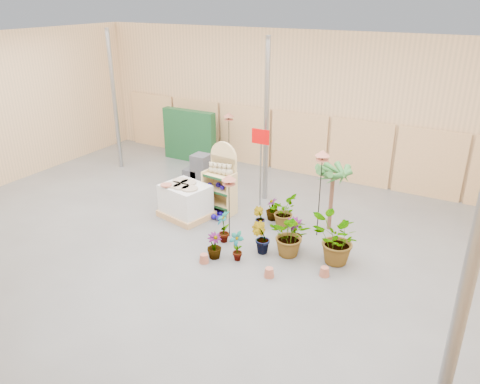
% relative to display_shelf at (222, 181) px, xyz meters
% --- Properties ---
extents(room, '(15.20, 12.10, 4.70)m').
position_rel_display_shelf_xyz_m(room, '(0.62, -1.26, 1.33)').
color(room, '#565656').
rests_on(room, ground).
extents(display_shelf, '(0.86, 0.59, 1.94)m').
position_rel_display_shelf_xyz_m(display_shelf, '(0.00, 0.00, 0.00)').
color(display_shelf, '#DBBC7A').
rests_on(display_shelf, ground).
extents(teddy_bears, '(0.72, 0.20, 0.32)m').
position_rel_display_shelf_xyz_m(teddy_bears, '(0.03, -0.09, 0.34)').
color(teddy_bears, tan).
rests_on(teddy_bears, display_shelf).
extents(gazing_balls_shelf, '(0.71, 0.24, 0.14)m').
position_rel_display_shelf_xyz_m(gazing_balls_shelf, '(0.00, -0.11, -0.12)').
color(gazing_balls_shelf, '#150A87').
rests_on(gazing_balls_shelf, display_shelf).
extents(gazing_balls_floor, '(0.63, 0.39, 0.15)m').
position_rel_display_shelf_xyz_m(gazing_balls_floor, '(-0.02, -0.46, -0.81)').
color(gazing_balls_floor, '#150A87').
rests_on(gazing_balls_floor, ground).
extents(pallet_stack, '(1.45, 1.29, 0.93)m').
position_rel_display_shelf_xyz_m(pallet_stack, '(-0.67, -0.77, -0.44)').
color(pallet_stack, tan).
rests_on(pallet_stack, ground).
extents(charcoal_planters, '(0.80, 0.50, 1.00)m').
position_rel_display_shelf_xyz_m(charcoal_planters, '(-1.61, 1.24, -0.47)').
color(charcoal_planters, '#333337').
rests_on(charcoal_planters, ground).
extents(trellis_stock, '(2.00, 0.30, 1.80)m').
position_rel_display_shelf_xyz_m(trellis_stock, '(-3.18, 3.03, 0.01)').
color(trellis_stock, '#164723').
rests_on(trellis_stock, ground).
extents(offer_sign, '(0.50, 0.08, 2.20)m').
position_rel_display_shelf_xyz_m(offer_sign, '(0.72, 0.81, 0.68)').
color(offer_sign, gray).
rests_on(offer_sign, ground).
extents(bird_table_front, '(0.34, 0.34, 1.61)m').
position_rel_display_shelf_xyz_m(bird_table_front, '(0.89, -1.15, 0.60)').
color(bird_table_front, black).
rests_on(bird_table_front, ground).
extents(bird_table_right, '(0.34, 0.34, 2.19)m').
position_rel_display_shelf_xyz_m(bird_table_right, '(2.74, -0.06, 1.15)').
color(bird_table_right, black).
rests_on(bird_table_right, ground).
extents(bird_table_back, '(0.34, 0.34, 2.00)m').
position_rel_display_shelf_xyz_m(bird_table_back, '(-1.40, 2.73, 0.97)').
color(bird_table_back, black).
rests_on(bird_table_back, ground).
extents(palm, '(0.70, 0.70, 1.78)m').
position_rel_display_shelf_xyz_m(palm, '(2.88, 0.41, 0.64)').
color(palm, brown).
rests_on(palm, ground).
extents(potted_plant_0, '(0.47, 0.51, 0.80)m').
position_rel_display_shelf_xyz_m(potted_plant_0, '(0.91, -1.45, -0.48)').
color(potted_plant_0, '#327130').
rests_on(potted_plant_0, ground).
extents(potted_plant_1, '(0.49, 0.43, 0.75)m').
position_rel_display_shelf_xyz_m(potted_plant_1, '(1.91, -1.48, -0.51)').
color(potted_plant_1, '#327130').
rests_on(potted_plant_1, ground).
extents(potted_plant_2, '(1.03, 0.93, 1.01)m').
position_rel_display_shelf_xyz_m(potted_plant_2, '(2.54, -1.24, -0.38)').
color(potted_plant_2, '#327130').
rests_on(potted_plant_2, ground).
extents(potted_plant_3, '(0.56, 0.56, 0.73)m').
position_rel_display_shelf_xyz_m(potted_plant_3, '(2.46, -0.89, -0.52)').
color(potted_plant_3, '#327130').
rests_on(potted_plant_3, ground).
extents(potted_plant_5, '(0.33, 0.27, 0.56)m').
position_rel_display_shelf_xyz_m(potted_plant_5, '(1.32, -0.41, -0.61)').
color(potted_plant_5, '#327130').
rests_on(potted_plant_5, ground).
extents(potted_plant_6, '(0.78, 0.85, 0.81)m').
position_rel_display_shelf_xyz_m(potted_plant_6, '(1.79, 0.00, -0.48)').
color(potted_plant_6, '#327130').
rests_on(potted_plant_6, ground).
extents(potted_plant_7, '(0.46, 0.46, 0.60)m').
position_rel_display_shelf_xyz_m(potted_plant_7, '(1.11, -2.18, -0.59)').
color(potted_plant_7, '#327130').
rests_on(potted_plant_7, ground).
extents(potted_plant_8, '(0.41, 0.31, 0.69)m').
position_rel_display_shelf_xyz_m(potted_plant_8, '(1.60, -2.02, -0.54)').
color(potted_plant_8, '#327130').
rests_on(potted_plant_8, ground).
extents(potted_plant_10, '(1.34, 1.35, 1.13)m').
position_rel_display_shelf_xyz_m(potted_plant_10, '(3.54, -1.10, -0.32)').
color(potted_plant_10, '#327130').
rests_on(potted_plant_10, ground).
extents(potted_plant_11, '(0.44, 0.44, 0.61)m').
position_rel_display_shelf_xyz_m(potted_plant_11, '(1.40, 0.19, -0.58)').
color(potted_plant_11, '#327130').
rests_on(potted_plant_11, ground).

